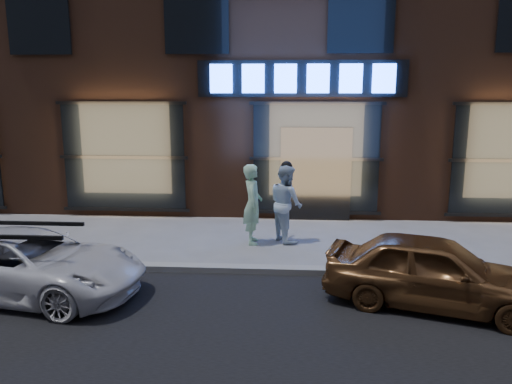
% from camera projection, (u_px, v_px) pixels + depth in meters
% --- Properties ---
extents(ground, '(90.00, 90.00, 0.00)m').
position_uv_depth(ground, '(325.00, 274.00, 9.20)').
color(ground, slate).
rests_on(ground, ground).
extents(curb, '(60.00, 0.25, 0.12)m').
position_uv_depth(curb, '(325.00, 271.00, 9.19)').
color(curb, gray).
rests_on(curb, ground).
extents(storefront_building, '(30.20, 8.28, 10.30)m').
position_uv_depth(storefront_building, '(312.00, 32.00, 15.96)').
color(storefront_building, '#54301E').
rests_on(storefront_building, ground).
extents(man_bowtie, '(0.49, 0.68, 1.76)m').
position_uv_depth(man_bowtie, '(253.00, 204.00, 10.89)').
color(man_bowtie, '#A3D7B5').
rests_on(man_bowtie, ground).
extents(man_cap, '(0.97, 1.05, 1.73)m').
position_uv_depth(man_cap, '(286.00, 203.00, 11.07)').
color(man_cap, silver).
rests_on(man_cap, ground).
extents(white_suv, '(4.06, 2.36, 1.06)m').
position_uv_depth(white_suv, '(29.00, 264.00, 8.19)').
color(white_suv, silver).
rests_on(white_suv, ground).
extents(gold_sedan, '(3.60, 2.31, 1.14)m').
position_uv_depth(gold_sedan, '(434.00, 271.00, 7.75)').
color(gold_sedan, brown).
rests_on(gold_sedan, ground).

